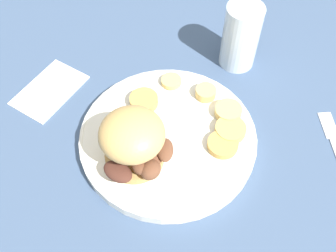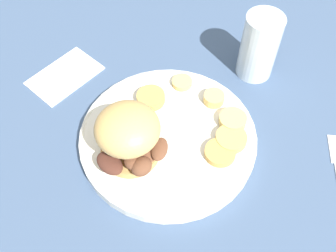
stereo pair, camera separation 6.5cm
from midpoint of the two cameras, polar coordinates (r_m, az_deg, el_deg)
The scene contains 11 objects.
ground_plane at distance 0.69m, azimuth 2.70°, elevation -2.44°, with size 4.00×4.00×0.00m, color #3D5170.
dinner_plate at distance 0.68m, azimuth 2.74°, elevation -1.88°, with size 0.30×0.30×0.02m.
sandwich at distance 0.60m, azimuth -2.52°, elevation -1.91°, with size 0.12×0.12×0.10m.
potato_round_0 at distance 0.69m, azimuth 12.03°, elevation 0.67°, with size 0.05×0.05×0.02m, color #DBB766.
potato_round_1 at distance 0.72m, azimuth 9.28°, elevation 3.85°, with size 0.04×0.04×0.02m, color #DBB766.
potato_round_2 at distance 0.65m, azimuth 10.41°, elevation -4.01°, with size 0.05×0.05×0.01m, color tan.
potato_round_3 at distance 0.67m, azimuth 11.90°, elevation -2.00°, with size 0.05×0.05×0.01m, color tan.
potato_round_4 at distance 0.74m, azimuth 4.59°, elevation 6.18°, with size 0.04×0.04×0.01m, color #DBB766.
potato_round_5 at distance 0.71m, azimuth 0.11°, elevation 3.93°, with size 0.05×0.05×0.02m, color tan.
drinking_glass at distance 0.77m, azimuth 15.51°, elevation 10.92°, with size 0.07×0.07×0.13m.
napkin at distance 0.80m, azimuth -12.54°, elevation 7.08°, with size 0.14×0.09×0.01m, color white.
Camera 2 is at (-0.19, -0.32, 0.58)m, focal length 42.00 mm.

